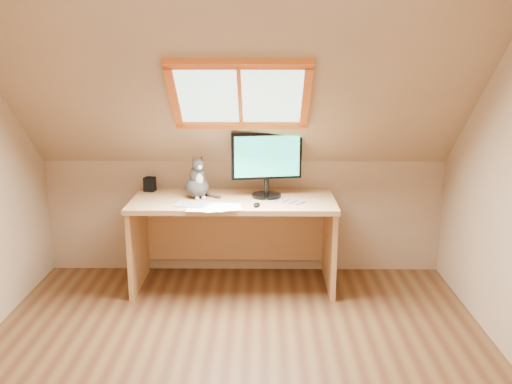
{
  "coord_description": "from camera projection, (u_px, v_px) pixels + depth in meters",
  "views": [
    {
      "loc": [
        0.17,
        -3.13,
        1.94
      ],
      "look_at": [
        0.12,
        1.0,
        0.91
      ],
      "focal_mm": 40.0,
      "sensor_mm": 36.0,
      "label": 1
    }
  ],
  "objects": [
    {
      "name": "monitor",
      "position": [
        267.0,
        161.0,
        4.65
      ],
      "size": [
        0.58,
        0.24,
        0.53
      ],
      "color": "black",
      "rests_on": "desk"
    },
    {
      "name": "cat",
      "position": [
        197.0,
        182.0,
        4.68
      ],
      "size": [
        0.27,
        0.29,
        0.36
      ],
      "color": "#3C3835",
      "rests_on": "desk"
    },
    {
      "name": "ground",
      "position": [
        235.0,
        375.0,
        3.51
      ],
      "size": [
        3.5,
        3.5,
        0.0
      ],
      "primitive_type": "plane",
      "color": "brown",
      "rests_on": "ground"
    },
    {
      "name": "papers",
      "position": [
        214.0,
        207.0,
        4.41
      ],
      "size": [
        0.35,
        0.3,
        0.01
      ],
      "color": "white",
      "rests_on": "desk"
    },
    {
      "name": "cables",
      "position": [
        277.0,
        202.0,
        4.54
      ],
      "size": [
        0.51,
        0.26,
        0.01
      ],
      "color": "silver",
      "rests_on": "desk"
    },
    {
      "name": "desk_speaker",
      "position": [
        150.0,
        184.0,
        4.9
      ],
      "size": [
        0.1,
        0.1,
        0.12
      ],
      "primitive_type": "cube",
      "rotation": [
        0.0,
        0.0,
        -0.25
      ],
      "color": "black",
      "rests_on": "desk"
    },
    {
      "name": "graphics_tablet",
      "position": [
        192.0,
        204.0,
        4.47
      ],
      "size": [
        0.29,
        0.23,
        0.01
      ],
      "primitive_type": "cube",
      "rotation": [
        0.0,
        0.0,
        -0.22
      ],
      "color": "#B2B2B7",
      "rests_on": "desk"
    },
    {
      "name": "room_shell",
      "position": [
        232.0,
        148.0,
        3.07
      ],
      "size": [
        3.52,
        3.52,
        2.41
      ],
      "color": "tan",
      "rests_on": "ground"
    },
    {
      "name": "desk",
      "position": [
        234.0,
        223.0,
        4.79
      ],
      "size": [
        1.66,
        0.73,
        0.76
      ],
      "color": "tan",
      "rests_on": "ground"
    },
    {
      "name": "mouse",
      "position": [
        257.0,
        205.0,
        4.43
      ],
      "size": [
        0.07,
        0.1,
        0.03
      ],
      "primitive_type": "ellipsoid",
      "rotation": [
        0.0,
        0.0,
        -0.14
      ],
      "color": "black",
      "rests_on": "desk"
    }
  ]
}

